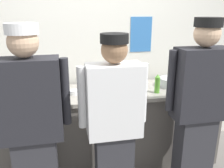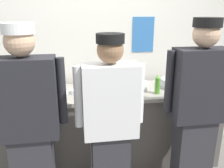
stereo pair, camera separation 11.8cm
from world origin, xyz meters
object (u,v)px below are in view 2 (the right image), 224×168
ramekin_green_sauce (90,91)px  chefs_knife (115,93)px  chef_near_left (29,124)px  sheet_tray (47,93)px  plate_stack_front (192,81)px  plate_stack_rear (138,85)px  ramekin_orange_sauce (74,91)px  mixing_bowl_steel (173,83)px  squeeze_bottle_secondary (157,85)px  chef_center (110,124)px  chef_far_right (197,109)px  deli_cup (24,86)px

ramekin_green_sauce → chefs_knife: bearing=-13.0°
chef_near_left → sheet_tray: (0.07, 0.70, 0.02)m
plate_stack_front → chefs_knife: bearing=-167.6°
plate_stack_rear → chefs_knife: 0.32m
plate_stack_rear → ramekin_green_sauce: size_ratio=2.39×
chef_near_left → ramekin_orange_sauce: chef_near_left is taller
sheet_tray → ramekin_orange_sauce: 0.30m
plate_stack_rear → plate_stack_front: bearing=7.7°
mixing_bowl_steel → ramekin_orange_sauce: (-1.16, -0.05, -0.03)m
ramekin_green_sauce → plate_stack_rear: bearing=6.5°
chef_near_left → sheet_tray: bearing=84.1°
chef_near_left → squeeze_bottle_secondary: size_ratio=8.13×
sheet_tray → chef_near_left: bearing=-95.9°
sheet_tray → ramekin_green_sauce: ramekin_green_sauce is taller
mixing_bowl_steel → ramekin_green_sauce: bearing=-176.4°
chef_near_left → plate_stack_front: chef_near_left is taller
chef_center → chef_far_right: (0.82, 0.05, 0.06)m
sheet_tray → mixing_bowl_steel: bearing=0.2°
chef_far_right → ramekin_green_sauce: chef_far_right is taller
sheet_tray → deli_cup: deli_cup is taller
plate_stack_rear → squeeze_bottle_secondary: size_ratio=1.15×
chef_near_left → plate_stack_front: bearing=23.9°
ramekin_orange_sauce → deli_cup: deli_cup is taller
squeeze_bottle_secondary → ramekin_orange_sauce: size_ratio=2.13×
chef_near_left → ramekin_orange_sauce: bearing=61.0°
plate_stack_rear → chefs_knife: plate_stack_rear is taller
ramekin_green_sauce → chef_near_left: bearing=-130.1°
chef_near_left → chefs_knife: bearing=35.8°
chef_near_left → chef_center: 0.67m
chef_near_left → ramekin_green_sauce: (0.54, 0.64, 0.03)m
chef_center → ramekin_green_sauce: chef_center is taller
plate_stack_front → chef_far_right: bearing=-113.3°
squeeze_bottle_secondary → mixing_bowl_steel: bearing=34.2°
chef_center → ramekin_orange_sauce: 0.73m
chef_center → squeeze_bottle_secondary: (0.60, 0.53, 0.16)m
plate_stack_rear → sheet_tray: plate_stack_rear is taller
mixing_bowl_steel → sheet_tray: 1.46m
deli_cup → chef_center: bearing=-45.3°
ramekin_green_sauce → chefs_knife: ramekin_green_sauce is taller
plate_stack_rear → sheet_tray: (-1.03, -0.01, -0.03)m
ramekin_orange_sauce → chefs_knife: bearing=-9.5°
plate_stack_rear → chef_far_right: bearing=-59.1°
chef_near_left → chef_far_right: size_ratio=0.98×
plate_stack_front → mixing_bowl_steel: bearing=-160.8°
chef_near_left → deli_cup: bearing=102.5°
chef_far_right → ramekin_orange_sauce: (-1.13, 0.61, 0.02)m
sheet_tray → ramekin_green_sauce: 0.47m
mixing_bowl_steel → deli_cup: bearing=174.6°
mixing_bowl_steel → ramekin_green_sauce: size_ratio=2.95×
ramekin_orange_sauce → chefs_knife: 0.45m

